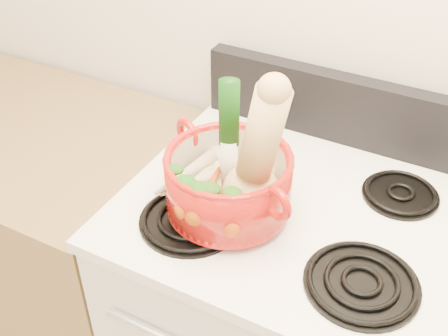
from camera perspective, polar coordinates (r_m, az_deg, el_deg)
The scene contains 23 objects.
wall_back at distance 1.39m, azimuth 14.51°, elevation 15.90°, with size 3.50×0.02×2.60m, color white.
cooktop at distance 1.28m, azimuth 7.66°, elevation -4.35°, with size 0.78×0.67×0.03m, color white.
control_backsplash at distance 1.46m, azimuth 12.40°, elevation 5.79°, with size 0.76×0.05×0.18m, color black.
counter_left at distance 2.12m, azimuth -21.55°, elevation -4.84°, with size 1.36×0.65×0.90m, color olive.
burner_front_left at distance 1.22m, azimuth -3.42°, elevation -5.18°, with size 0.22×0.22×0.02m, color black.
burner_front_right at distance 1.12m, azimuth 13.82°, elevation -11.19°, with size 0.22×0.22×0.02m, color black.
burner_back_left at distance 1.43m, azimuth 2.75°, elevation 2.04°, with size 0.17×0.17×0.02m, color black.
burner_back_right at distance 1.34m, azimuth 17.50°, elevation -2.44°, with size 0.17×0.17×0.02m, color black.
dutch_oven at distance 1.19m, azimuth 0.45°, elevation -1.47°, with size 0.27×0.27×0.13m, color #AD150E.
pot_handle_left at distance 1.27m, azimuth -3.75°, elevation 3.56°, with size 0.07×0.07×0.02m, color #AD150E.
pot_handle_right at distance 1.08m, azimuth 5.42°, elevation -3.62°, with size 0.07×0.07×0.02m, color #AD150E.
squash at distance 1.09m, azimuth 3.63°, elevation 1.44°, with size 0.12×0.12×0.30m, color tan, non-canonical shape.
leek at distance 1.16m, azimuth 0.50°, elevation 3.36°, with size 0.04×0.04×0.28m, color white.
ginger at distance 1.26m, azimuth 3.92°, elevation -0.07°, with size 0.08×0.06×0.04m, color tan.
parsnip_0 at distance 1.24m, azimuth -2.00°, elevation -0.54°, with size 0.05×0.05×0.24m, color beige.
parsnip_1 at distance 1.22m, azimuth -1.86°, elevation -0.99°, with size 0.04×0.04×0.21m, color beige.
parsnip_2 at distance 1.24m, azimuth -0.67°, elevation -0.21°, with size 0.04×0.04×0.18m, color beige.
parsnip_3 at distance 1.22m, azimuth -3.99°, elevation -0.53°, with size 0.04×0.04×0.16m, color beige.
carrot_0 at distance 1.19m, azimuth 0.15°, elevation -2.90°, with size 0.03×0.03×0.17m, color #C24209.
carrot_1 at distance 1.21m, azimuth -2.91°, elevation -1.82°, with size 0.03×0.03×0.13m, color #BC5609.
carrot_2 at distance 1.16m, azimuth 0.72°, elevation -3.55°, with size 0.03×0.03×0.17m, color #D14A0A.
carrot_3 at distance 1.15m, azimuth -1.73°, elevation -3.22°, with size 0.03×0.03×0.14m, color #CD480A.
carrot_4 at distance 1.16m, azimuth -1.76°, elevation -2.65°, with size 0.03×0.03×0.17m, color #C55D09.
Camera 1 is at (0.29, 0.48, 1.78)m, focal length 45.00 mm.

